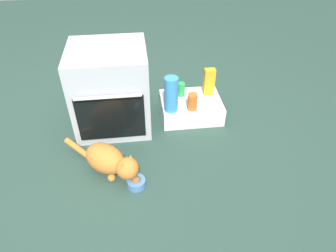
{
  "coord_description": "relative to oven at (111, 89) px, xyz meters",
  "views": [
    {
      "loc": [
        0.25,
        -1.73,
        1.63
      ],
      "look_at": [
        0.45,
        -0.05,
        0.25
      ],
      "focal_mm": 32.53,
      "sensor_mm": 36.0,
      "label": 1
    }
  ],
  "objects": [
    {
      "name": "ground",
      "position": [
        -0.04,
        -0.36,
        -0.34
      ],
      "size": [
        8.0,
        8.0,
        0.0
      ],
      "primitive_type": "plane",
      "color": "#284238"
    },
    {
      "name": "oven",
      "position": [
        0.0,
        0.0,
        0.0
      ],
      "size": [
        0.59,
        0.59,
        0.68
      ],
      "color": "#B7BABF",
      "rests_on": "ground"
    },
    {
      "name": "pantry_cabinet",
      "position": [
        0.66,
        0.04,
        -0.26
      ],
      "size": [
        0.51,
        0.4,
        0.16
      ],
      "primitive_type": "cube",
      "color": "white",
      "rests_on": "ground"
    },
    {
      "name": "food_bowl",
      "position": [
        0.15,
        -0.72,
        -0.3
      ],
      "size": [
        0.13,
        0.13,
        0.08
      ],
      "color": "#4C7AB7",
      "rests_on": "ground"
    },
    {
      "name": "cat",
      "position": [
        -0.02,
        -0.57,
        -0.22
      ],
      "size": [
        0.55,
        0.48,
        0.22
      ],
      "rotation": [
        0.0,
        0.0,
        -0.7
      ],
      "color": "#C6752D",
      "rests_on": "ground"
    },
    {
      "name": "juice_carton",
      "position": [
        0.83,
        0.12,
        -0.06
      ],
      "size": [
        0.09,
        0.06,
        0.24
      ],
      "primitive_type": "cube",
      "color": "orange",
      "rests_on": "pantry_cabinet"
    },
    {
      "name": "sauce_jar",
      "position": [
        0.65,
        -0.1,
        -0.11
      ],
      "size": [
        0.08,
        0.08,
        0.14
      ],
      "primitive_type": "cylinder",
      "color": "#D16023",
      "rests_on": "pantry_cabinet"
    },
    {
      "name": "water_bottle",
      "position": [
        0.47,
        -0.09,
        -0.03
      ],
      "size": [
        0.11,
        0.11,
        0.3
      ],
      "primitive_type": "cylinder",
      "color": "#388CD1",
      "rests_on": "pantry_cabinet"
    },
    {
      "name": "soda_can",
      "position": [
        0.59,
        0.12,
        -0.12
      ],
      "size": [
        0.07,
        0.07,
        0.12
      ],
      "primitive_type": "cylinder",
      "color": "green",
      "rests_on": "pantry_cabinet"
    }
  ]
}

